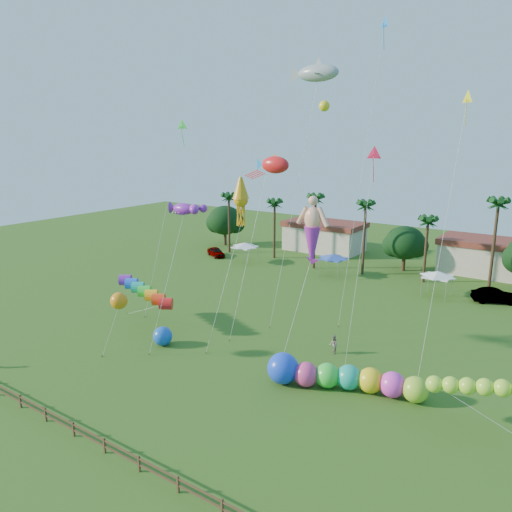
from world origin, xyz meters
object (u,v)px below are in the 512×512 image
Objects in this scene: car_a at (216,252)px; caterpillar_inflatable at (339,377)px; spectator_b at (333,345)px; blue_ball at (163,336)px; car_b at (495,296)px.

car_a is 0.35× the size of caterpillar_inflatable.
spectator_b is 15.32m from blue_ball.
caterpillar_inflatable is (3.16, -5.52, 0.18)m from spectator_b.
spectator_b is 0.14× the size of caterpillar_inflatable.
car_a is 38.11m from spectator_b.
car_b is (40.20, 0.72, 0.11)m from car_a.
spectator_b is (31.09, -22.03, 0.13)m from car_a.
spectator_b reaches higher than car_b.
blue_ball is (-16.69, -1.67, -0.14)m from caterpillar_inflatable.
car_b is 0.42× the size of caterpillar_inflatable.
caterpillar_inflatable reaches higher than car_b.
blue_ball reaches higher than car_a.
spectator_b is 6.36m from caterpillar_inflatable.
car_b is at bearing 59.30° from caterpillar_inflatable.
blue_ball is at bearing 166.92° from caterpillar_inflatable.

